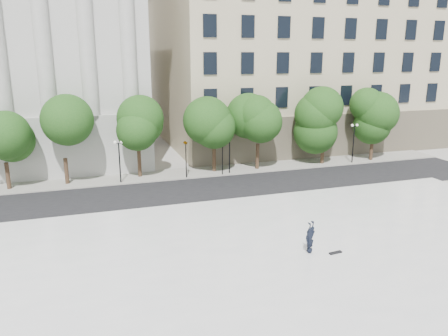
{
  "coord_description": "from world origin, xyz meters",
  "views": [
    {
      "loc": [
        -8.55,
        -17.19,
        11.54
      ],
      "look_at": [
        0.28,
        10.0,
        4.11
      ],
      "focal_mm": 35.0,
      "sensor_mm": 36.0,
      "label": 1
    }
  ],
  "objects": [
    {
      "name": "street",
      "position": [
        0.0,
        18.0,
        0.01
      ],
      "size": [
        60.0,
        8.0,
        0.02
      ],
      "primitive_type": "cube",
      "color": "black",
      "rests_on": "ground"
    },
    {
      "name": "street_trees",
      "position": [
        2.23,
        23.48,
        4.81
      ],
      "size": [
        45.92,
        5.35,
        7.3
      ],
      "color": "#382619",
      "rests_on": "ground"
    },
    {
      "name": "ground",
      "position": [
        0.0,
        0.0,
        0.0
      ],
      "size": [
        160.0,
        160.0,
        0.0
      ],
      "primitive_type": "plane",
      "color": "#B7B4AD",
      "rests_on": "ground"
    },
    {
      "name": "person_lying",
      "position": [
        3.31,
        3.34,
        0.71
      ],
      "size": [
        1.45,
        2.0,
        0.52
      ],
      "primitive_type": "imported",
      "rotation": [
        -1.54,
        0.0,
        0.46
      ],
      "color": "black",
      "rests_on": "plaza"
    },
    {
      "name": "lamp_posts",
      "position": [
        0.3,
        22.6,
        2.96
      ],
      "size": [
        37.33,
        0.28,
        4.42
      ],
      "color": "black",
      "rests_on": "ground"
    },
    {
      "name": "building_east",
      "position": [
        20.0,
        38.91,
        11.14
      ],
      "size": [
        36.0,
        26.15,
        23.0
      ],
      "color": "#BBAE8E",
      "rests_on": "ground"
    },
    {
      "name": "traffic_light_west",
      "position": [
        0.47,
        22.3,
        3.68
      ],
      "size": [
        0.78,
        1.74,
        4.19
      ],
      "color": "black",
      "rests_on": "ground"
    },
    {
      "name": "traffic_light_east",
      "position": [
        4.12,
        22.3,
        3.7
      ],
      "size": [
        0.71,
        1.78,
        4.2
      ],
      "color": "black",
      "rests_on": "ground"
    },
    {
      "name": "skateboard",
      "position": [
        4.7,
        2.79,
        0.49
      ],
      "size": [
        0.83,
        0.3,
        0.08
      ],
      "primitive_type": "cube",
      "rotation": [
        0.0,
        0.0,
        0.12
      ],
      "color": "black",
      "rests_on": "plaza"
    },
    {
      "name": "plaza",
      "position": [
        0.0,
        3.0,
        0.23
      ],
      "size": [
        44.0,
        22.0,
        0.45
      ],
      "primitive_type": "cube",
      "color": "white",
      "rests_on": "ground"
    },
    {
      "name": "far_sidewalk",
      "position": [
        0.0,
        24.0,
        0.06
      ],
      "size": [
        60.0,
        4.0,
        0.12
      ],
      "primitive_type": "cube",
      "color": "#9D9A90",
      "rests_on": "ground"
    }
  ]
}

